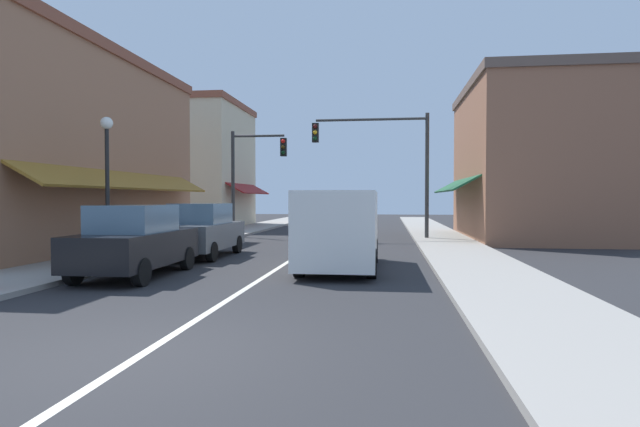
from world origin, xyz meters
TOP-DOWN VIEW (x-y plane):
  - ground_plane at (0.00, 18.00)m, footprint 80.00×80.00m
  - sidewalk_left at (-5.50, 18.00)m, footprint 2.60×56.00m
  - sidewalk_right at (5.50, 18.00)m, footprint 2.60×56.00m
  - lane_center_stripe at (0.00, 18.00)m, footprint 0.14×52.00m
  - storefront_left_block at (-9.14, 12.00)m, footprint 6.00×14.20m
  - storefront_right_block at (9.73, 20.00)m, footprint 7.19×10.20m
  - storefront_far_left at (-9.00, 28.00)m, footprint 5.72×8.20m
  - parked_car_nearest_left at (-3.15, 6.05)m, footprint 1.83×4.12m
  - parked_car_second_left at (-3.07, 10.48)m, footprint 1.79×4.10m
  - van_in_lane at (1.72, 8.10)m, footprint 2.04×5.20m
  - traffic_signal_mast_arm at (2.95, 18.46)m, footprint 5.42×0.50m
  - traffic_signal_left_corner at (-3.84, 19.61)m, footprint 2.90×0.50m
  - street_lamp_left_near at (-5.14, 8.30)m, footprint 0.36×0.36m

SIDE VIEW (x-z plane):
  - ground_plane at x=0.00m, z-range 0.00..0.00m
  - lane_center_stripe at x=0.00m, z-range 0.00..0.01m
  - sidewalk_left at x=-5.50m, z-range 0.00..0.12m
  - sidewalk_right at x=5.50m, z-range 0.00..0.12m
  - parked_car_nearest_left at x=-3.15m, z-range -0.01..1.76m
  - parked_car_second_left at x=-3.07m, z-range -0.01..1.76m
  - van_in_lane at x=1.72m, z-range 0.09..2.21m
  - street_lamp_left_near at x=-5.14m, z-range 0.79..5.11m
  - traffic_signal_left_corner at x=-3.84m, z-range 0.85..6.18m
  - storefront_right_block at x=9.73m, z-range 0.00..7.40m
  - storefront_left_block at x=-9.14m, z-range 0.00..7.51m
  - traffic_signal_mast_arm at x=2.95m, z-range 1.09..6.97m
  - storefront_far_left at x=-9.00m, z-range 0.00..8.36m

